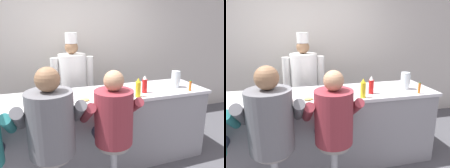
# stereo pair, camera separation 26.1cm
# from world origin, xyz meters

# --- Properties ---
(wall_back) EXTENTS (10.00, 0.06, 2.70)m
(wall_back) POSITION_xyz_m (0.00, 1.67, 1.35)
(wall_back) COLOR beige
(wall_back) RESTS_ON ground_plane
(diner_counter) EXTENTS (3.07, 0.73, 0.97)m
(diner_counter) POSITION_xyz_m (0.00, 0.37, 0.49)
(diner_counter) COLOR gray
(diner_counter) RESTS_ON ground_plane
(ketchup_bottle_red) EXTENTS (0.06, 0.06, 0.23)m
(ketchup_bottle_red) POSITION_xyz_m (0.65, 0.22, 1.08)
(ketchup_bottle_red) COLOR red
(ketchup_bottle_red) RESTS_ON diner_counter
(mustard_bottle_yellow) EXTENTS (0.06, 0.06, 0.24)m
(mustard_bottle_yellow) POSITION_xyz_m (0.50, 0.09, 1.08)
(mustard_bottle_yellow) COLOR yellow
(mustard_bottle_yellow) RESTS_ON diner_counter
(hot_sauce_bottle_orange) EXTENTS (0.03, 0.03, 0.14)m
(hot_sauce_bottle_orange) POSITION_xyz_m (1.25, 0.08, 1.04)
(hot_sauce_bottle_orange) COLOR orange
(hot_sauce_bottle_orange) RESTS_ON diner_counter
(water_pitcher_clear) EXTENTS (0.13, 0.12, 0.23)m
(water_pitcher_clear) POSITION_xyz_m (1.17, 0.30, 1.09)
(water_pitcher_clear) COLOR silver
(water_pitcher_clear) RESTS_ON diner_counter
(breakfast_plate) EXTENTS (0.24, 0.24, 0.05)m
(breakfast_plate) POSITION_xyz_m (-0.15, 0.11, 0.99)
(breakfast_plate) COLOR white
(breakfast_plate) RESTS_ON diner_counter
(cereal_bowl) EXTENTS (0.16, 0.16, 0.06)m
(cereal_bowl) POSITION_xyz_m (-0.41, 0.16, 1.00)
(cereal_bowl) COLOR #B24C47
(cereal_bowl) RESTS_ON diner_counter
(coffee_mug_tan) EXTENTS (0.14, 0.09, 0.08)m
(coffee_mug_tan) POSITION_xyz_m (0.27, 0.23, 1.02)
(coffee_mug_tan) COLOR beige
(coffee_mug_tan) RESTS_ON diner_counter
(diner_seated_grey) EXTENTS (0.66, 0.65, 1.47)m
(diner_seated_grey) POSITION_xyz_m (-0.55, -0.21, 0.90)
(diner_seated_grey) COLOR #B2B5BA
(diner_seated_grey) RESTS_ON ground_plane
(diner_seated_maroon) EXTENTS (0.60, 0.59, 1.40)m
(diner_seated_maroon) POSITION_xyz_m (0.06, -0.21, 0.87)
(diner_seated_maroon) COLOR #B2B5BA
(diner_seated_maroon) RESTS_ON ground_plane
(cook_in_whites_near) EXTENTS (0.66, 0.43, 1.70)m
(cook_in_whites_near) POSITION_xyz_m (-0.10, 1.22, 0.94)
(cook_in_whites_near) COLOR #232328
(cook_in_whites_near) RESTS_ON ground_plane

